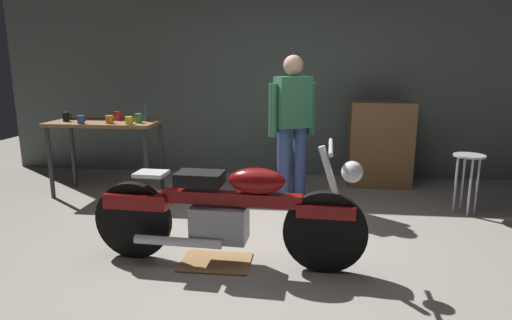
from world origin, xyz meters
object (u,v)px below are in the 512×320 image
object	(u,v)px
wooden_dresser	(380,144)
mug_green_speckled	(139,118)
mug_blue_enamel	(81,119)
bottle	(146,113)
motorcycle	(227,211)
shop_stool	(468,168)
mug_orange_travel	(110,119)
mug_red_diner	(118,116)
mug_black_matte	(66,117)
mug_yellow_tall	(129,120)
person_standing	(292,123)

from	to	relation	value
wooden_dresser	mug_green_speckled	bearing A→B (deg)	-163.53
mug_blue_enamel	bottle	distance (m)	0.73
motorcycle	shop_stool	size ratio (longest dim) A/B	3.42
wooden_dresser	mug_green_speckled	distance (m)	3.07
motorcycle	bottle	bearing A→B (deg)	128.69
motorcycle	mug_orange_travel	bearing A→B (deg)	139.35
motorcycle	mug_red_diner	xyz separation A→B (m)	(-1.70, 1.89, 0.51)
mug_orange_travel	mug_black_matte	bearing A→B (deg)	168.83
motorcycle	mug_blue_enamel	bearing A→B (deg)	145.28
mug_orange_travel	mug_yellow_tall	distance (m)	0.26
mug_orange_travel	mug_yellow_tall	size ratio (longest dim) A/B	1.03
person_standing	wooden_dresser	size ratio (longest dim) A/B	1.52
mug_red_diner	mug_green_speckled	size ratio (longest dim) A/B	1.04
wooden_dresser	mug_orange_travel	distance (m)	3.39
mug_red_diner	shop_stool	bearing A→B (deg)	-5.34
mug_yellow_tall	mug_green_speckled	size ratio (longest dim) A/B	0.99
mug_orange_travel	bottle	bearing A→B (deg)	37.92
mug_green_speckled	mug_red_diner	bearing A→B (deg)	149.58
bottle	mug_green_speckled	bearing A→B (deg)	-98.90
mug_orange_travel	mug_yellow_tall	xyz separation A→B (m)	(0.26, -0.05, -0.00)
wooden_dresser	mug_orange_travel	bearing A→B (deg)	-163.46
motorcycle	wooden_dresser	world-z (taller)	wooden_dresser
wooden_dresser	mug_orange_travel	size ratio (longest dim) A/B	9.22
wooden_dresser	bottle	size ratio (longest dim) A/B	4.56
mug_blue_enamel	mug_orange_travel	bearing A→B (deg)	8.99
motorcycle	mug_red_diner	size ratio (longest dim) A/B	18.02
shop_stool	bottle	size ratio (longest dim) A/B	2.66
shop_stool	mug_blue_enamel	size ratio (longest dim) A/B	5.78
mug_green_speckled	bottle	bearing A→B (deg)	81.10
motorcycle	mug_blue_enamel	world-z (taller)	motorcycle
mug_red_diner	mug_black_matte	size ratio (longest dim) A/B	1.09
person_standing	mug_black_matte	world-z (taller)	person_standing
person_standing	mug_red_diner	distance (m)	2.15
shop_stool	person_standing	bearing A→B (deg)	175.77
motorcycle	mug_orange_travel	world-z (taller)	motorcycle
shop_stool	mug_red_diner	xyz separation A→B (m)	(-4.01, 0.37, 0.46)
mug_black_matte	mug_green_speckled	distance (m)	0.91
person_standing	mug_blue_enamel	size ratio (longest dim) A/B	15.08
mug_yellow_tall	mug_blue_enamel	bearing A→B (deg)	-179.80
motorcycle	mug_green_speckled	distance (m)	2.22
mug_green_speckled	motorcycle	bearing A→B (deg)	-51.20
mug_green_speckled	bottle	xyz separation A→B (m)	(0.03, 0.17, 0.04)
shop_stool	mug_orange_travel	world-z (taller)	mug_orange_travel
mug_black_matte	bottle	distance (m)	0.95
shop_stool	mug_red_diner	distance (m)	4.05
wooden_dresser	mug_yellow_tall	distance (m)	3.16
person_standing	mug_orange_travel	xyz separation A→B (m)	(-2.11, -0.06, 0.02)
mug_orange_travel	mug_blue_enamel	world-z (taller)	mug_blue_enamel
shop_stool	mug_green_speckled	distance (m)	3.70
person_standing	bottle	distance (m)	1.79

